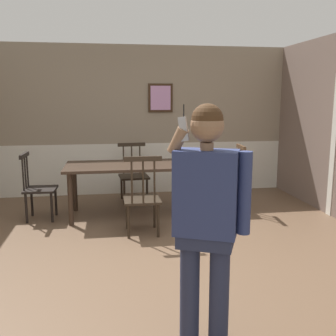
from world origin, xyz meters
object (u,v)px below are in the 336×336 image
chair_by_doorway (142,198)px  chair_near_window (38,188)px  chair_at_table_head (133,174)px  person_figure (207,210)px  chair_opposite_corner (230,181)px  dining_table (137,169)px

chair_by_doorway → chair_near_window: bearing=149.0°
chair_at_table_head → person_figure: (0.21, -4.07, 0.53)m
chair_at_table_head → chair_opposite_corner: size_ratio=0.95×
dining_table → chair_at_table_head: 0.89m
person_figure → chair_by_doorway: bearing=-60.7°
dining_table → chair_by_doorway: chair_by_doorway is taller
dining_table → person_figure: bearing=-86.1°
person_figure → chair_at_table_head: bearing=-63.2°
dining_table → chair_by_doorway: size_ratio=2.01×
person_figure → chair_opposite_corner: bearing=-87.0°
chair_near_window → chair_at_table_head: 1.67m
chair_by_doorway → person_figure: 2.43m
chair_at_table_head → person_figure: person_figure is taller
chair_near_window → chair_opposite_corner: size_ratio=0.94×
chair_opposite_corner → chair_by_doorway: bearing=124.5°
chair_by_doorway → dining_table: bearing=89.8°
chair_near_window → person_figure: size_ratio=0.57×
chair_near_window → dining_table: bearing=91.8°
chair_at_table_head → chair_opposite_corner: bearing=144.4°
dining_table → chair_opposite_corner: 1.45m
dining_table → chair_at_table_head: size_ratio=2.15×
dining_table → chair_opposite_corner: chair_opposite_corner is taller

